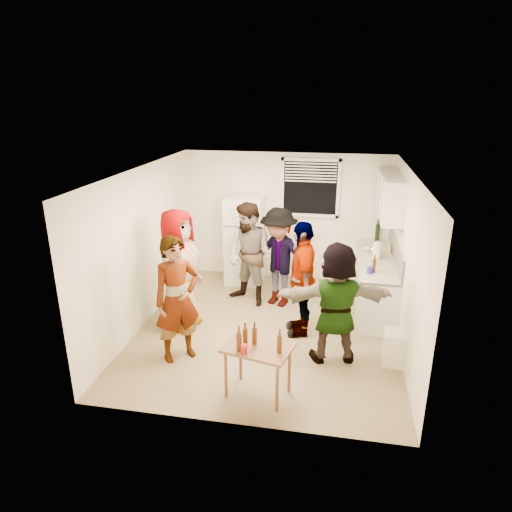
% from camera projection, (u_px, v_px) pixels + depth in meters
% --- Properties ---
extents(room, '(4.00, 4.50, 2.50)m').
position_uv_depth(room, '(267.00, 329.00, 7.27)').
color(room, white).
rests_on(room, ground).
extents(window, '(1.12, 0.10, 1.06)m').
position_uv_depth(window, '(310.00, 188.00, 8.61)').
color(window, white).
rests_on(window, room).
extents(refrigerator, '(0.70, 0.70, 1.70)m').
position_uv_depth(refrigerator, '(245.00, 240.00, 8.85)').
color(refrigerator, white).
rests_on(refrigerator, ground).
extents(counter_lower, '(0.60, 2.20, 0.86)m').
position_uv_depth(counter_lower, '(375.00, 284.00, 7.90)').
color(counter_lower, white).
rests_on(counter_lower, ground).
extents(countertop, '(0.64, 2.22, 0.04)m').
position_uv_depth(countertop, '(377.00, 259.00, 7.75)').
color(countertop, '#BFB69D').
rests_on(countertop, counter_lower).
extents(backsplash, '(0.03, 2.20, 0.36)m').
position_uv_depth(backsplash, '(396.00, 249.00, 7.63)').
color(backsplash, '#A8A29B').
rests_on(backsplash, countertop).
extents(upper_cabinets, '(0.34, 1.60, 0.70)m').
position_uv_depth(upper_cabinets, '(390.00, 195.00, 7.54)').
color(upper_cabinets, white).
rests_on(upper_cabinets, room).
extents(kettle, '(0.30, 0.27, 0.20)m').
position_uv_depth(kettle, '(374.00, 255.00, 7.92)').
color(kettle, silver).
rests_on(kettle, countertop).
extents(paper_towel, '(0.13, 0.13, 0.29)m').
position_uv_depth(paper_towel, '(376.00, 259.00, 7.71)').
color(paper_towel, white).
rests_on(paper_towel, countertop).
extents(wine_bottle, '(0.08, 0.08, 0.32)m').
position_uv_depth(wine_bottle, '(377.00, 241.00, 8.65)').
color(wine_bottle, black).
rests_on(wine_bottle, countertop).
extents(beer_bottle_counter, '(0.06, 0.06, 0.21)m').
position_uv_depth(beer_bottle_counter, '(373.00, 272.00, 7.15)').
color(beer_bottle_counter, '#47230C').
rests_on(beer_bottle_counter, countertop).
extents(blue_cup, '(0.08, 0.08, 0.11)m').
position_uv_depth(blue_cup, '(369.00, 273.00, 7.09)').
color(blue_cup, '#2121C0').
rests_on(blue_cup, countertop).
extents(picture_frame, '(0.02, 0.20, 0.17)m').
position_uv_depth(picture_frame, '(389.00, 247.00, 8.02)').
color(picture_frame, '#DDD04F').
rests_on(picture_frame, countertop).
extents(trash_bin, '(0.35, 0.35, 0.48)m').
position_uv_depth(trash_bin, '(395.00, 347.00, 6.27)').
color(trash_bin, white).
rests_on(trash_bin, ground).
extents(serving_table, '(0.90, 0.71, 0.67)m').
position_uv_depth(serving_table, '(258.00, 394.00, 5.71)').
color(serving_table, brown).
rests_on(serving_table, ground).
extents(beer_bottle_table, '(0.06, 0.06, 0.25)m').
position_uv_depth(beer_bottle_table, '(239.00, 351.00, 5.40)').
color(beer_bottle_table, '#47230C').
rests_on(beer_bottle_table, serving_table).
extents(red_cup, '(0.08, 0.08, 0.11)m').
position_uv_depth(red_cup, '(244.00, 353.00, 5.35)').
color(red_cup, '#AC1C10').
rests_on(red_cup, serving_table).
extents(guest_grey, '(2.09, 1.31, 0.62)m').
position_uv_depth(guest_grey, '(182.00, 325.00, 7.38)').
color(guest_grey, gray).
rests_on(guest_grey, ground).
extents(guest_stripe, '(1.68, 1.78, 0.43)m').
position_uv_depth(guest_stripe, '(181.00, 356.00, 6.52)').
color(guest_stripe, '#141933').
rests_on(guest_stripe, ground).
extents(guest_back_left, '(1.63, 2.02, 0.69)m').
position_uv_depth(guest_back_left, '(250.00, 302.00, 8.19)').
color(guest_back_left, brown).
rests_on(guest_back_left, ground).
extents(guest_back_right, '(1.74, 2.06, 0.65)m').
position_uv_depth(guest_back_right, '(278.00, 303.00, 8.14)').
color(guest_back_right, '#3D3D42').
rests_on(guest_back_right, ground).
extents(guest_black, '(1.97, 1.38, 0.44)m').
position_uv_depth(guest_black, '(300.00, 332.00, 7.19)').
color(guest_black, black).
rests_on(guest_black, ground).
extents(guest_orange, '(1.92, 2.02, 0.51)m').
position_uv_depth(guest_orange, '(332.00, 358.00, 6.47)').
color(guest_orange, '#B87C37').
rests_on(guest_orange, ground).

